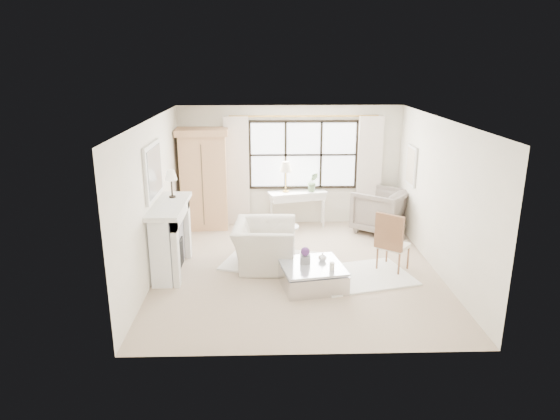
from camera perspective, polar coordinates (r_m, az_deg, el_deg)
The scene contains 32 objects.
floor at distance 9.15m, azimuth 1.92°, elevation -6.75°, with size 5.50×5.50×0.00m, color #C4AA91.
ceiling at distance 8.45m, azimuth 2.10°, elevation 10.30°, with size 5.50×5.50×0.00m, color white.
wall_back at distance 11.37m, azimuth 1.14°, elevation 5.10°, with size 5.00×5.00×0.00m, color silver.
wall_front at distance 6.10m, azimuth 3.63°, elevation -5.42°, with size 5.00×5.00×0.00m, color white.
wall_left at distance 8.90m, azimuth -14.28°, elevation 1.26°, with size 5.50×5.50×0.00m, color white.
wall_right at distance 9.20m, azimuth 17.74°, elevation 1.48°, with size 5.50×5.50×0.00m, color silver.
window_pane at distance 11.32m, azimuth 2.67°, elevation 6.32°, with size 2.40×0.02×1.50m, color silver.
window_frame at distance 11.31m, azimuth 2.68°, elevation 6.31°, with size 2.50×0.04×1.50m, color black, non-canonical shape.
curtain_rod at distance 11.14m, azimuth 2.76°, elevation 10.67°, with size 0.04×0.04×3.30m, color gold.
curtain_left at distance 11.30m, azimuth -4.95°, elevation 4.37°, with size 0.55×0.10×2.47m, color silver.
curtain_right at distance 11.53m, azimuth 10.16°, elevation 4.41°, with size 0.55×0.10×2.47m, color silver.
fireplace at distance 9.06m, azimuth -12.56°, elevation -3.00°, with size 0.58×1.66×1.26m.
mirror_frame at distance 8.78m, azimuth -14.31°, elevation 4.35°, with size 0.05×1.15×0.95m, color silver.
mirror_glass at distance 8.77m, azimuth -14.12°, elevation 4.35°, with size 0.02×1.00×0.80m, color silver.
art_frame at distance 10.72m, azimuth 14.77°, elevation 4.92°, with size 0.04×0.62×0.82m, color silver.
art_canvas at distance 10.72m, azimuth 14.67°, elevation 4.92°, with size 0.01×0.52×0.72m, color beige.
mantel_lamp at distance 9.15m, azimuth -12.35°, elevation 3.79°, with size 0.22×0.22×0.51m.
armoire at distance 11.18m, azimuth -8.69°, elevation 3.60°, with size 1.15×0.75×2.24m.
console_table at distance 11.38m, azimuth 1.98°, elevation 0.17°, with size 1.37×0.76×0.80m.
console_lamp at distance 11.12m, azimuth 0.66°, elevation 4.86°, with size 0.28×0.28×0.69m.
orchid_plant at distance 11.23m, azimuth 3.77°, elevation 3.21°, with size 0.25×0.20×0.45m, color #59774F.
side_table at distance 9.91m, azimuth 0.99°, elevation -2.80°, with size 0.40×0.40×0.51m.
rug_left at distance 9.42m, azimuth -0.43°, elevation -5.91°, with size 1.87×1.32×0.03m, color white.
rug_right at distance 8.95m, azimuth 9.36°, elevation -7.45°, with size 1.64×1.23×0.03m, color white.
club_armchair at distance 9.14m, azimuth -1.79°, elevation -4.02°, with size 1.25×1.09×0.81m, color beige.
wingback_chair at distance 11.17m, azimuth 11.48°, elevation -0.07°, with size 1.02×1.05×0.96m, color gray.
french_chair at distance 9.22m, azimuth 12.72°, elevation -4.91°, with size 0.68×0.68×1.08m.
coffee_table at distance 8.45m, azimuth 3.65°, elevation -7.50°, with size 1.16×1.16×0.38m.
planter_box at distance 8.42m, azimuth 2.89°, elevation -5.64°, with size 0.17×0.17×0.13m, color gray.
planter_flowers at distance 8.37m, azimuth 2.90°, elevation -4.76°, with size 0.15×0.15×0.15m, color #572C6E.
pillar_candle at distance 8.20m, azimuth 5.96°, elevation -6.38°, with size 0.08×0.08×0.12m, color white.
coffee_vase at distance 8.51m, azimuth 4.87°, elevation -5.36°, with size 0.14×0.14×0.15m, color silver.
Camera 1 is at (-0.55, -8.37, 3.65)m, focal length 32.00 mm.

